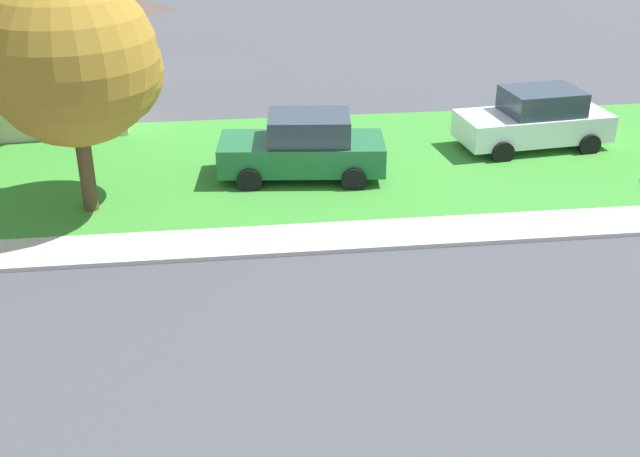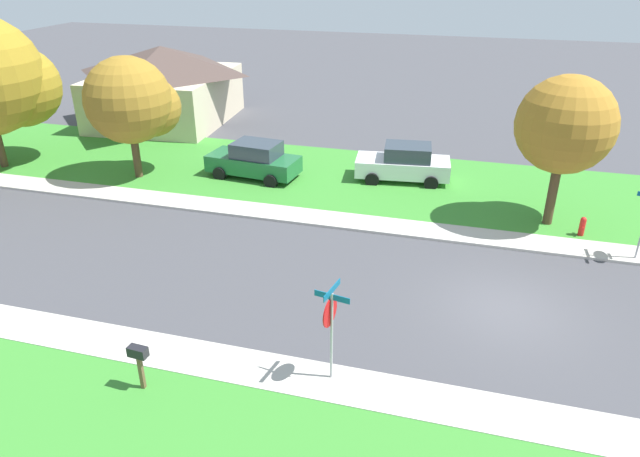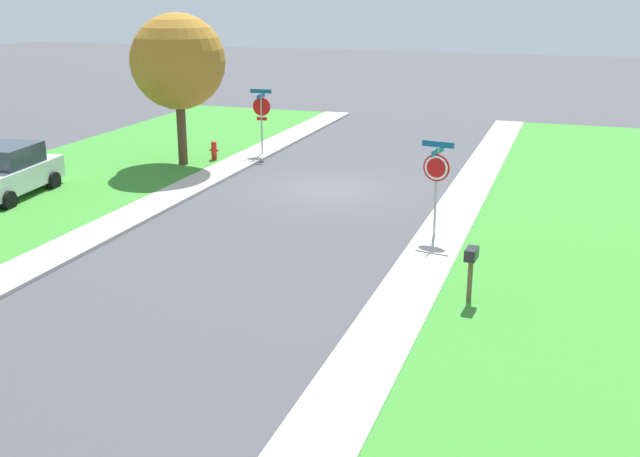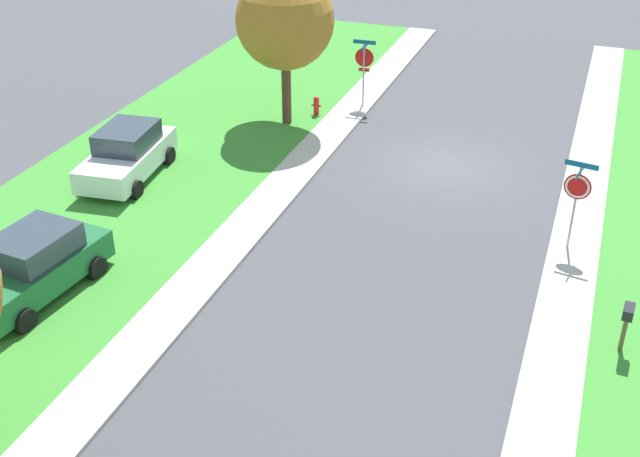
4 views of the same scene
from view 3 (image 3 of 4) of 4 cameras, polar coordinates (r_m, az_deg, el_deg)
name	(u,v)px [view 3 (image 3 of 4)]	position (r m, az deg, el deg)	size (l,w,h in m)	color
ground_plane	(329,189)	(26.99, 0.69, 2.94)	(120.00, 120.00, 0.00)	#424247
sidewalk_west	(370,356)	(14.90, 3.70, -9.42)	(1.40, 56.00, 0.10)	#B7B2A8
lawn_west	(633,397)	(14.59, 22.20, -11.46)	(8.00, 56.00, 0.08)	#38842D
stop_sign_near_corner	(261,111)	(32.23, -4.36, 8.69)	(0.92, 0.92, 2.77)	#9E9EA3
stop_sign_far_corner	(436,173)	(21.40, 8.63, 4.07)	(0.91, 0.91, 2.77)	#9E9EA3
car_white_behind_trees	(7,172)	(27.71, -22.21, 3.87)	(2.40, 4.47, 1.76)	white
tree_corner_large	(175,64)	(30.64, -10.69, 11.86)	(3.90, 3.63, 5.88)	#4C3823
fire_hydrant	(214,151)	(31.58, -7.86, 5.74)	(0.38, 0.22, 0.83)	red
mailbox	(471,261)	(17.26, 11.13, -2.39)	(0.27, 0.50, 1.31)	brown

